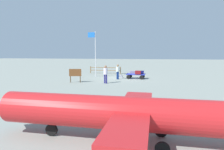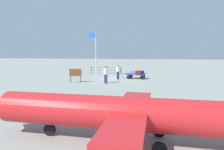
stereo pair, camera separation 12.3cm
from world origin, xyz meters
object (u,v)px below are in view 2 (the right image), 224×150
Objects in this scene: suitcase_dark at (138,72)px; airplane_near at (123,113)px; signboard at (75,73)px; flagpole at (95,50)px; suitcase_olive at (141,72)px; suitcase_grey at (133,72)px; luggage_cart at (136,75)px; worker_lead at (118,70)px; suitcase_tan at (120,76)px; worker_trailing at (106,73)px.

suitcase_dark is 15.98m from airplane_near.
suitcase_dark is 0.06× the size of airplane_near.
flagpole is at bearing -98.22° from signboard.
suitcase_olive is 7.43m from signboard.
flagpole is 5.49m from signboard.
airplane_near reaches higher than signboard.
airplane_near is (-0.89, 16.80, 0.32)m from suitcase_grey.
luggage_cart is 0.67m from suitcase_dark.
suitcase_dark is 0.39× the size of worker_lead.
suitcase_dark is 0.12× the size of flagpole.
signboard is at bearing 38.87° from suitcase_grey.
airplane_near is at bearing 107.43° from flagpole.
airplane_near is at bearing 93.03° from suitcase_grey.
airplane_near is at bearing 91.82° from luggage_cart.
suitcase_olive is at bearing 170.79° from flagpole.
suitcase_olive is (-0.30, -0.57, -0.03)m from suitcase_dark.
suitcase_tan is 0.34× the size of worker_trailing.
suitcase_tan is 0.36× the size of worker_lead.
luggage_cart is 3.22× the size of suitcase_olive.
worker_lead reaches higher than suitcase_dark.
airplane_near is 1.86× the size of flagpole.
airplane_near reaches higher than worker_lead.
flagpole is (3.13, -0.35, 3.07)m from suitcase_tan.
worker_trailing is 0.17× the size of airplane_near.
suitcase_dark is at bearing 152.01° from suitcase_tan.
worker_trailing reaches higher than signboard.
suitcase_tan is at bearing -82.18° from airplane_near.
worker_trailing reaches higher than luggage_cart.
signboard is (5.30, 4.27, 0.19)m from suitcase_grey.
suitcase_olive is 2.54m from suitcase_tan.
worker_lead is 1.21× the size of signboard.
airplane_near is 13.98m from signboard.
suitcase_dark is at bearing 128.14° from suitcase_grey.
luggage_cart is at bearing -145.06° from signboard.
signboard is at bearing 39.01° from worker_lead.
luggage_cart is 0.56m from suitcase_grey.
suitcase_dark is at bearing 62.12° from suitcase_olive.
suitcase_dark reaches higher than suitcase_grey.
suitcase_dark is at bearing 118.80° from luggage_cart.
suitcase_olive is at bearing -147.24° from signboard.
luggage_cart is at bearing 6.14° from suitcase_olive.
suitcase_grey is 0.52× the size of signboard.
suitcase_grey is 6.81m from signboard.
flagpole reaches higher than signboard.
worker_lead is 0.95× the size of worker_trailing.
suitcase_dark reaches higher than suitcase_tan.
suitcase_tan is 0.11× the size of flagpole.
airplane_near reaches higher than luggage_cart.
luggage_cart is at bearing 161.55° from suitcase_tan.
airplane_near is at bearing 97.82° from suitcase_tan.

